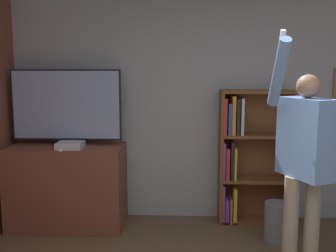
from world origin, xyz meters
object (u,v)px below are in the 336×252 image
at_px(television, 66,106).
at_px(bookshelf, 247,157).
at_px(person, 305,155).
at_px(waste_bin, 277,222).
at_px(game_console, 70,145).

xyz_separation_m(television, bookshelf, (2.03, 0.12, -0.58)).
bearing_deg(person, television, -139.69).
distance_m(bookshelf, waste_bin, 0.80).
relative_size(television, game_console, 4.48).
bearing_deg(television, game_console, -66.63).
bearing_deg(television, bookshelf, 3.49).
xyz_separation_m(bookshelf, person, (0.28, -1.20, 0.29)).
height_order(person, waste_bin, person).
distance_m(television, waste_bin, 2.59).
bearing_deg(waste_bin, bookshelf, 116.90).
height_order(bookshelf, person, person).
bearing_deg(person, bookshelf, 168.29).
distance_m(game_console, bookshelf, 1.98).
bearing_deg(bookshelf, waste_bin, -63.10).
bearing_deg(game_console, television, 113.37).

